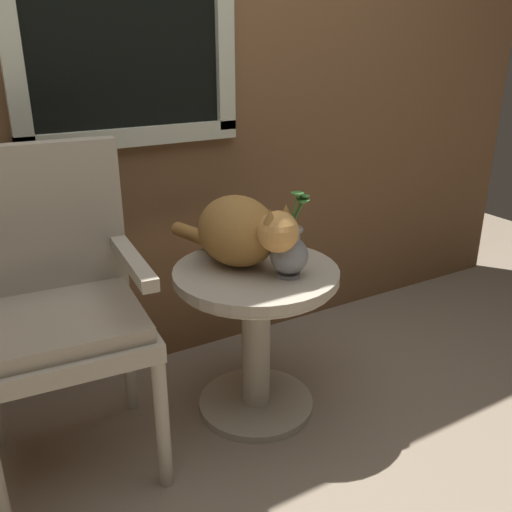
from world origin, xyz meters
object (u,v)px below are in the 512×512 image
wicker_chair (54,296)px  pewter_vase_with_ivy (289,251)px  wicker_side_table (256,314)px  cat (240,231)px

wicker_chair → pewter_vase_with_ivy: bearing=-16.6°
wicker_side_table → cat: size_ratio=0.97×
wicker_chair → wicker_side_table: bearing=-9.4°
pewter_vase_with_ivy → wicker_side_table: bearing=121.6°
wicker_chair → cat: bearing=-4.5°
wicker_chair → cat: 0.65m
wicker_side_table → pewter_vase_with_ivy: size_ratio=2.00×
cat → pewter_vase_with_ivy: pewter_vase_with_ivy is taller
wicker_side_table → pewter_vase_with_ivy: pewter_vase_with_ivy is taller
wicker_side_table → pewter_vase_with_ivy: bearing=-58.4°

